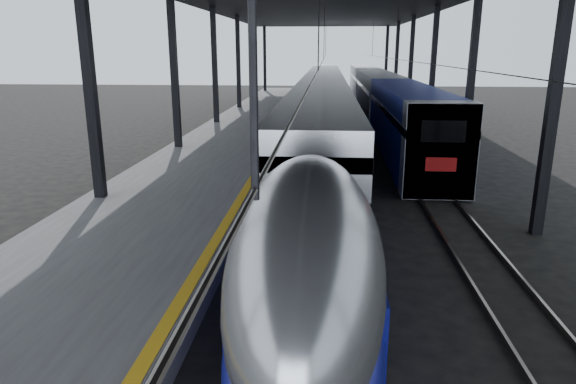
# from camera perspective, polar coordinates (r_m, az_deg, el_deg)

# --- Properties ---
(ground) EXTENTS (160.00, 160.00, 0.00)m
(ground) POSITION_cam_1_polar(r_m,az_deg,el_deg) (13.95, -5.80, -10.63)
(ground) COLOR black
(ground) RESTS_ON ground
(platform) EXTENTS (6.00, 80.00, 1.00)m
(platform) POSITION_cam_1_polar(r_m,az_deg,el_deg) (33.32, -5.80, 5.72)
(platform) COLOR #4C4C4F
(platform) RESTS_ON ground
(yellow_strip) EXTENTS (0.30, 80.00, 0.01)m
(yellow_strip) POSITION_cam_1_polar(r_m,az_deg,el_deg) (32.86, -0.98, 6.55)
(yellow_strip) COLOR gold
(yellow_strip) RESTS_ON platform
(rails) EXTENTS (6.52, 80.00, 0.16)m
(rails) POSITION_cam_1_polar(r_m,az_deg,el_deg) (32.95, 8.10, 4.79)
(rails) COLOR slate
(rails) RESTS_ON ground
(tgv_train) EXTENTS (2.99, 65.20, 4.29)m
(tgv_train) POSITION_cam_1_polar(r_m,az_deg,el_deg) (36.81, 3.88, 9.06)
(tgv_train) COLOR #ADAFB4
(tgv_train) RESTS_ON ground
(second_train) EXTENTS (2.97, 56.05, 4.10)m
(second_train) POSITION_cam_1_polar(r_m,az_deg,el_deg) (48.59, 10.04, 10.51)
(second_train) COLOR navy
(second_train) RESTS_ON ground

